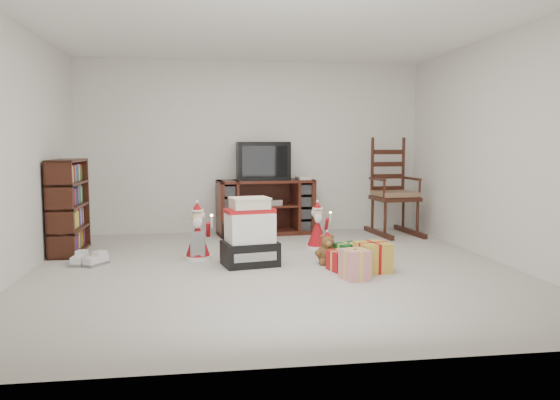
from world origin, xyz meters
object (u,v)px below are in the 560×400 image
object	(u,v)px
santa_figurine	(317,230)
crt_television	(263,161)
bookshelf	(69,208)
rocking_chair	(393,200)
sneaker_pair	(88,260)
tv_stand	(266,207)
mrs_claus_figurine	(198,237)
gift_pile	(250,236)
red_suitcase	(241,242)
gift_cluster	(351,257)
teddy_bear	(327,251)

from	to	relation	value
santa_figurine	crt_television	bearing A→B (deg)	114.14
bookshelf	rocking_chair	xyz separation A→B (m)	(4.32, 0.75, -0.04)
bookshelf	sneaker_pair	size ratio (longest dim) A/B	2.82
tv_stand	mrs_claus_figurine	size ratio (longest dim) A/B	2.18
santa_figurine	gift_pile	bearing A→B (deg)	-138.06
bookshelf	sneaker_pair	xyz separation A→B (m)	(0.35, -0.75, -0.49)
rocking_chair	crt_television	xyz separation A→B (m)	(-1.86, 0.27, 0.56)
red_suitcase	gift_cluster	bearing A→B (deg)	-39.93
rocking_chair	gift_pile	xyz separation A→B (m)	(-2.23, -1.76, -0.18)
teddy_bear	tv_stand	bearing A→B (deg)	101.94
tv_stand	red_suitcase	xyz separation A→B (m)	(-0.49, -1.85, -0.17)
gift_pile	crt_television	xyz separation A→B (m)	(0.37, 2.03, 0.74)
crt_television	red_suitcase	bearing A→B (deg)	-103.31
gift_cluster	sneaker_pair	bearing A→B (deg)	166.55
rocking_chair	gift_cluster	world-z (taller)	rocking_chair
santa_figurine	mrs_claus_figurine	distance (m)	1.53
sneaker_pair	crt_television	distance (m)	2.93
tv_stand	crt_television	bearing A→B (deg)	129.42
red_suitcase	crt_television	size ratio (longest dim) A/B	0.71
bookshelf	rocking_chair	bearing A→B (deg)	9.88
tv_stand	gift_cluster	distance (m)	2.49
tv_stand	crt_television	size ratio (longest dim) A/B	1.92
bookshelf	teddy_bear	bearing A→B (deg)	-19.79
sneaker_pair	mrs_claus_figurine	bearing A→B (deg)	23.77
gift_cluster	crt_television	world-z (taller)	crt_television
tv_stand	bookshelf	size ratio (longest dim) A/B	1.27
santa_figurine	mrs_claus_figurine	xyz separation A→B (m)	(-1.47, -0.43, 0.02)
gift_cluster	crt_television	bearing A→B (deg)	104.74
gift_pile	red_suitcase	distance (m)	0.19
rocking_chair	gift_pile	bearing A→B (deg)	-146.92
teddy_bear	mrs_claus_figurine	world-z (taller)	mrs_claus_figurine
santa_figurine	tv_stand	bearing A→B (deg)	113.37
gift_pile	santa_figurine	size ratio (longest dim) A/B	1.21
bookshelf	gift_pile	bearing A→B (deg)	-25.89
rocking_chair	sneaker_pair	xyz separation A→B (m)	(-3.96, -1.50, -0.44)
sneaker_pair	gift_cluster	bearing A→B (deg)	3.75
gift_pile	crt_television	world-z (taller)	crt_television
gift_pile	teddy_bear	bearing A→B (deg)	-13.83
sneaker_pair	crt_television	bearing A→B (deg)	57.35
gift_pile	sneaker_pair	xyz separation A→B (m)	(-1.73, 0.26, -0.26)
mrs_claus_figurine	gift_cluster	size ratio (longest dim) A/B	0.71
gift_pile	red_suitcase	bearing A→B (deg)	108.68
red_suitcase	mrs_claus_figurine	bearing A→B (deg)	138.91
mrs_claus_figurine	gift_cluster	xyz separation A→B (m)	(1.57, -0.79, -0.11)
tv_stand	gift_cluster	world-z (taller)	tv_stand
bookshelf	santa_figurine	bearing A→B (deg)	-3.59
teddy_bear	gift_pile	bearing A→B (deg)	177.24
tv_stand	mrs_claus_figurine	xyz separation A→B (m)	(-0.96, -1.61, -0.14)
bookshelf	red_suitcase	xyz separation A→B (m)	(2.00, -0.86, -0.31)
sneaker_pair	gift_cluster	distance (m)	2.82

